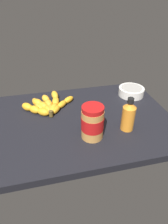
{
  "coord_description": "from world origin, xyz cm",
  "views": [
    {
      "loc": [
        -15.91,
        -71.63,
        52.96
      ],
      "look_at": [
        0.14,
        -2.9,
        5.42
      ],
      "focal_mm": 31.06,
      "sensor_mm": 36.0,
      "label": 1
    }
  ],
  "objects": [
    {
      "name": "small_bowl",
      "position": [
        31.61,
        15.85,
        2.33
      ],
      "size": [
        13.94,
        13.94,
        4.55
      ],
      "color": "silver",
      "rests_on": "ground_plane"
    },
    {
      "name": "peanut_butter_jar",
      "position": [
        1.14,
        -13.21,
        7.08
      ],
      "size": [
        9.02,
        9.02,
        14.38
      ],
      "color": "#BF8442",
      "rests_on": "ground_plane"
    },
    {
      "name": "banana_bunch",
      "position": [
        -15.14,
        12.73,
        1.72
      ],
      "size": [
        28.1,
        22.66,
        3.72
      ],
      "color": "orange",
      "rests_on": "ground_plane"
    },
    {
      "name": "honey_bottle",
      "position": [
        17.05,
        -11.71,
        6.8
      ],
      "size": [
        5.51,
        5.51,
        15.15
      ],
      "color": "orange",
      "rests_on": "ground_plane"
    },
    {
      "name": "ground_plane",
      "position": [
        0.0,
        0.0,
        -1.63
      ],
      "size": [
        83.77,
        60.14,
        3.26
      ],
      "primitive_type": "cube",
      "color": "black"
    }
  ]
}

